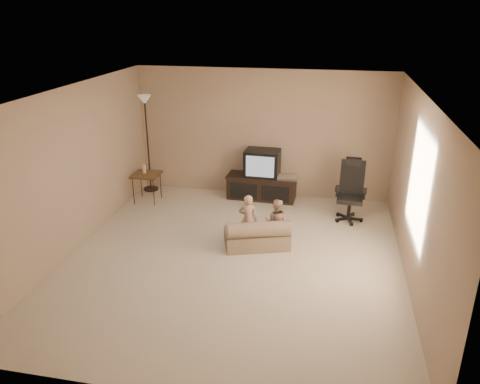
% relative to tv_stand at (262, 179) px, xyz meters
% --- Properties ---
extents(floor, '(5.50, 5.50, 0.00)m').
position_rel_tv_stand_xyz_m(floor, '(-0.05, -2.49, -0.41)').
color(floor, beige).
rests_on(floor, ground).
extents(room_shell, '(5.50, 5.50, 5.50)m').
position_rel_tv_stand_xyz_m(room_shell, '(-0.05, -2.49, 1.11)').
color(room_shell, white).
rests_on(room_shell, floor).
extents(tv_stand, '(1.40, 0.56, 0.99)m').
position_rel_tv_stand_xyz_m(tv_stand, '(0.00, 0.00, 0.00)').
color(tv_stand, black).
rests_on(tv_stand, floor).
extents(office_chair, '(0.56, 0.58, 1.11)m').
position_rel_tv_stand_xyz_m(office_chair, '(1.68, -0.66, -0.01)').
color(office_chair, black).
rests_on(office_chair, floor).
extents(side_table, '(0.52, 0.52, 0.76)m').
position_rel_tv_stand_xyz_m(side_table, '(-2.18, -0.58, 0.13)').
color(side_table, brown).
rests_on(side_table, floor).
extents(floor_lamp, '(0.31, 0.31, 1.97)m').
position_rel_tv_stand_xyz_m(floor_lamp, '(-2.35, 0.01, 1.02)').
color(floor_lamp, '#301E15').
rests_on(floor_lamp, floor).
extents(child_sofa, '(1.12, 0.85, 0.49)m').
position_rel_tv_stand_xyz_m(child_sofa, '(0.25, -2.04, -0.21)').
color(child_sofa, gray).
rests_on(child_sofa, floor).
extents(toddler_left, '(0.31, 0.23, 0.83)m').
position_rel_tv_stand_xyz_m(toddler_left, '(0.07, -1.92, 0.00)').
color(toddler_left, tan).
rests_on(toddler_left, floor).
extents(toddler_right, '(0.39, 0.24, 0.76)m').
position_rel_tv_stand_xyz_m(toddler_right, '(0.51, -1.84, -0.03)').
color(toddler_right, tan).
rests_on(toddler_right, floor).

